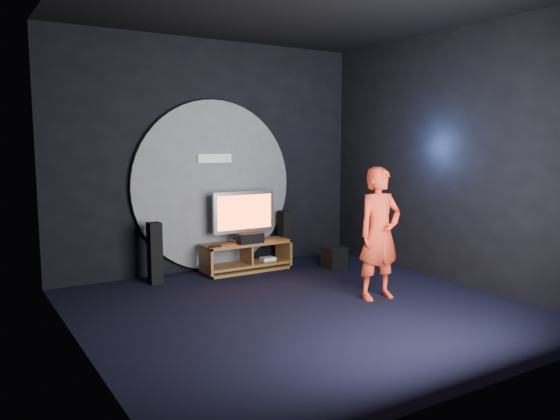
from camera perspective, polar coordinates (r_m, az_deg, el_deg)
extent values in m
plane|color=black|center=(6.58, 2.33, -10.28)|extent=(5.00, 5.00, 0.00)
cube|color=black|center=(8.47, -7.15, 5.60)|extent=(5.00, 0.04, 3.50)
cube|color=black|center=(4.44, 20.82, 3.81)|extent=(5.00, 0.04, 3.50)
cube|color=black|center=(5.31, -20.63, 4.29)|extent=(0.04, 5.00, 3.50)
cube|color=black|center=(7.96, 17.55, 5.22)|extent=(0.04, 5.00, 3.50)
cube|color=black|center=(6.47, 2.50, 20.86)|extent=(5.00, 5.00, 0.01)
cylinder|color=#515156|center=(8.44, -6.95, 2.54)|extent=(2.60, 0.08, 2.60)
cube|color=white|center=(8.37, -6.84, 5.38)|extent=(0.55, 0.03, 0.13)
cube|color=brown|center=(8.36, -3.54, -3.48)|extent=(1.39, 0.45, 0.04)
cube|color=brown|center=(8.43, -3.52, -5.69)|extent=(1.35, 0.42, 0.04)
cube|color=brown|center=(8.12, -7.75, -5.34)|extent=(0.04, 0.45, 0.45)
cube|color=brown|center=(8.74, 0.38, -4.38)|extent=(0.04, 0.45, 0.45)
cube|color=brown|center=(8.40, -3.53, -4.59)|extent=(0.03, 0.40, 0.29)
cube|color=brown|center=(8.45, -3.52, -6.22)|extent=(1.39, 0.45, 0.04)
cube|color=white|center=(8.60, -1.29, -5.11)|extent=(0.22, 0.16, 0.05)
cube|color=#A3A3AA|center=(8.42, -3.77, -3.14)|extent=(0.36, 0.22, 0.04)
cylinder|color=#A3A3AA|center=(8.41, -3.77, -2.67)|extent=(0.07, 0.07, 0.10)
cube|color=#A3A3AA|center=(8.35, -3.79, -0.19)|extent=(1.02, 0.06, 0.63)
cube|color=#FF5623|center=(8.32, -3.68, -0.22)|extent=(0.91, 0.01, 0.52)
cube|color=black|center=(8.23, -3.11, -2.98)|extent=(0.40, 0.15, 0.15)
cube|color=black|center=(8.00, -6.81, -3.79)|extent=(0.18, 0.05, 0.02)
cube|color=black|center=(7.81, -12.95, -4.41)|extent=(0.17, 0.19, 0.86)
cube|color=black|center=(8.86, 0.53, -2.87)|extent=(0.17, 0.19, 0.86)
cube|color=black|center=(8.62, 5.68, -4.95)|extent=(0.31, 0.31, 0.34)
imported|color=red|center=(6.94, 10.35, -2.42)|extent=(0.64, 0.45, 1.66)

